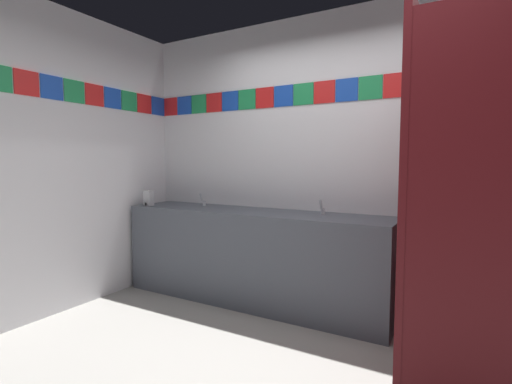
% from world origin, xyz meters
% --- Properties ---
extents(wall_back, '(4.33, 0.09, 2.70)m').
position_xyz_m(wall_back, '(0.00, 1.51, 1.36)').
color(wall_back, silver).
rests_on(wall_back, ground_plane).
extents(wall_side, '(0.09, 2.95, 2.70)m').
position_xyz_m(wall_side, '(-2.21, -0.00, 1.36)').
color(wall_side, silver).
rests_on(wall_side, ground_plane).
extents(vanity_counter, '(2.63, 0.58, 0.88)m').
position_xyz_m(vanity_counter, '(-0.80, 1.19, 0.45)').
color(vanity_counter, '#4C515B').
rests_on(vanity_counter, ground_plane).
extents(faucet_left, '(0.04, 0.10, 0.14)m').
position_xyz_m(faucet_left, '(-1.46, 1.28, 0.93)').
color(faucet_left, silver).
rests_on(faucet_left, vanity_counter).
extents(faucet_right, '(0.04, 0.10, 0.14)m').
position_xyz_m(faucet_right, '(-0.14, 1.28, 0.93)').
color(faucet_right, silver).
rests_on(faucet_right, vanity_counter).
extents(soap_dispenser, '(0.09, 0.09, 0.16)m').
position_xyz_m(soap_dispenser, '(-1.98, 1.02, 0.96)').
color(soap_dispenser, '#B7BABF').
rests_on(soap_dispenser, vanity_counter).
extents(stall_divider, '(0.92, 1.54, 2.11)m').
position_xyz_m(stall_divider, '(0.87, 0.44, 1.05)').
color(stall_divider, maroon).
rests_on(stall_divider, ground_plane).
extents(toilet, '(0.39, 0.49, 0.74)m').
position_xyz_m(toilet, '(1.25, 1.05, 0.30)').
color(toilet, white).
rests_on(toilet, ground_plane).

